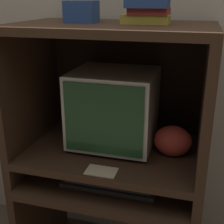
{
  "coord_description": "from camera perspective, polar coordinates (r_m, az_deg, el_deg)",
  "views": [
    {
      "loc": [
        0.39,
        -1.09,
        1.51
      ],
      "look_at": [
        -0.0,
        0.3,
        0.98
      ],
      "focal_mm": 50.0,
      "sensor_mm": 36.0,
      "label": 1
    }
  ],
  "objects": [
    {
      "name": "keyboard",
      "position": [
        1.58,
        -0.46,
        -12.83
      ],
      "size": [
        0.47,
        0.17,
        0.03
      ],
      "color": "#2D2D30",
      "rests_on": "desk_base"
    },
    {
      "name": "book_stack",
      "position": [
        1.43,
        6.5,
        17.89
      ],
      "size": [
        0.2,
        0.17,
        0.11
      ],
      "color": "gold",
      "rests_on": "hutch_upper"
    },
    {
      "name": "mouse",
      "position": [
        1.53,
        11.26,
        -14.12
      ],
      "size": [
        0.08,
        0.05,
        0.03
      ],
      "color": "black",
      "rests_on": "desk_base"
    },
    {
      "name": "wall_back",
      "position": [
        1.8,
        3.23,
        13.34
      ],
      "size": [
        6.0,
        0.06,
        2.6
      ],
      "color": "#B2A893",
      "rests_on": "ground_plane"
    },
    {
      "name": "desk_base",
      "position": [
        1.79,
        -0.28,
        -17.98
      ],
      "size": [
        0.92,
        0.62,
        0.64
      ],
      "color": "#382316",
      "rests_on": "ground_plane"
    },
    {
      "name": "paper_card",
      "position": [
        1.41,
        -1.96,
        -10.77
      ],
      "size": [
        0.14,
        0.09,
        0.0
      ],
      "color": "#CCB28C",
      "rests_on": "desk_monitor_shelf"
    },
    {
      "name": "crt_monitor",
      "position": [
        1.58,
        0.36,
        0.79
      ],
      "size": [
        0.41,
        0.38,
        0.39
      ],
      "color": "beige",
      "rests_on": "desk_monitor_shelf"
    },
    {
      "name": "storage_box",
      "position": [
        1.5,
        -5.59,
        17.79
      ],
      "size": [
        0.14,
        0.12,
        0.1
      ],
      "color": "navy",
      "rests_on": "hutch_upper"
    },
    {
      "name": "hutch_upper",
      "position": [
        1.51,
        0.4,
        7.92
      ],
      "size": [
        0.92,
        0.59,
        0.62
      ],
      "color": "#382316",
      "rests_on": "desk_monitor_shelf"
    },
    {
      "name": "snack_bag",
      "position": [
        1.55,
        11.06,
        -5.21
      ],
      "size": [
        0.18,
        0.14,
        0.15
      ],
      "color": "#BC382D",
      "rests_on": "desk_monitor_shelf"
    },
    {
      "name": "desk_monitor_shelf",
      "position": [
        1.63,
        0.05,
        -7.61
      ],
      "size": [
        0.92,
        0.59,
        0.14
      ],
      "color": "#382316",
      "rests_on": "desk_base"
    }
  ]
}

